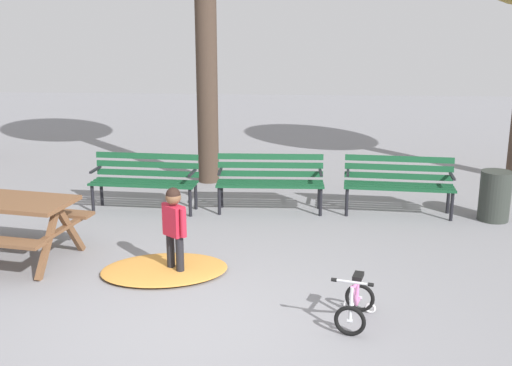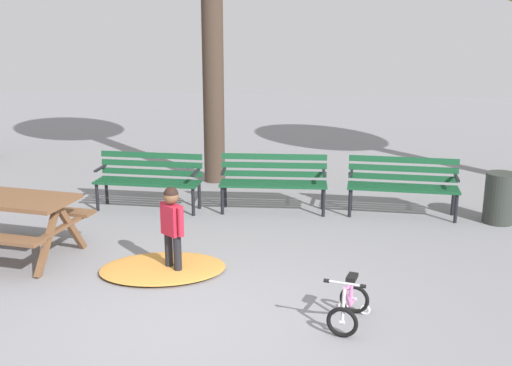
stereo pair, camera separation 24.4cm
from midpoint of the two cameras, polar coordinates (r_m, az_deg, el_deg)
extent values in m
plane|color=gray|center=(6.25, -7.08, -12.63)|extent=(36.00, 36.00, 0.00)
cube|color=brown|center=(8.66, -20.78, -2.32)|extent=(1.81, 0.55, 0.04)
cube|color=brown|center=(7.64, -19.25, -5.19)|extent=(0.16, 0.57, 0.76)
cube|color=brown|center=(8.04, -17.33, -4.03)|extent=(0.16, 0.57, 0.76)
cube|color=brown|center=(7.82, -18.30, -4.17)|extent=(0.27, 1.10, 0.04)
cube|color=#144728|center=(9.77, -10.55, 0.26)|extent=(1.60, 0.17, 0.03)
cube|color=#144728|center=(9.66, -10.77, 0.08)|extent=(1.60, 0.17, 0.03)
cube|color=#144728|center=(9.55, -10.99, -0.10)|extent=(1.60, 0.17, 0.03)
cube|color=#144728|center=(9.44, -11.22, -0.29)|extent=(1.60, 0.17, 0.03)
cube|color=#144728|center=(9.78, -10.51, 0.89)|extent=(1.60, 0.15, 0.09)
cube|color=#144728|center=(9.75, -10.54, 1.65)|extent=(1.60, 0.15, 0.09)
cube|color=#144728|center=(9.72, -10.58, 2.41)|extent=(1.60, 0.15, 0.09)
cylinder|color=black|center=(9.31, -6.74, -1.73)|extent=(0.05, 0.05, 0.44)
cylinder|color=black|center=(9.64, -6.21, -1.12)|extent=(0.05, 0.05, 0.44)
cube|color=black|center=(9.37, -6.54, 0.93)|extent=(0.07, 0.40, 0.03)
cylinder|color=black|center=(9.78, -15.28, -1.34)|extent=(0.05, 0.05, 0.44)
cylinder|color=black|center=(10.10, -14.50, -0.77)|extent=(0.05, 0.05, 0.44)
cube|color=black|center=(9.84, -15.04, 1.19)|extent=(0.07, 0.40, 0.03)
cube|color=#144728|center=(9.56, 0.57, 0.20)|extent=(1.60, 0.12, 0.03)
cube|color=#144728|center=(9.45, 0.55, 0.02)|extent=(1.60, 0.12, 0.03)
cube|color=#144728|center=(9.33, 0.53, -0.18)|extent=(1.60, 0.12, 0.03)
cube|color=#144728|center=(9.22, 0.50, -0.37)|extent=(1.60, 0.12, 0.03)
cube|color=#144728|center=(9.58, 0.58, 0.84)|extent=(1.60, 0.09, 0.09)
cube|color=#144728|center=(9.55, 0.58, 1.62)|extent=(1.60, 0.09, 0.09)
cube|color=#144728|center=(9.52, 0.58, 2.40)|extent=(1.60, 0.09, 0.09)
cylinder|color=black|center=(9.31, 5.13, -1.69)|extent=(0.05, 0.05, 0.44)
cylinder|color=black|center=(9.65, 5.03, -1.08)|extent=(0.05, 0.05, 0.44)
cube|color=black|center=(9.37, 5.13, 0.97)|extent=(0.05, 0.40, 0.03)
cylinder|color=black|center=(9.35, -4.10, -1.59)|extent=(0.05, 0.05, 0.44)
cylinder|color=black|center=(9.69, -3.86, -0.98)|extent=(0.05, 0.05, 0.44)
cube|color=black|center=(9.42, -4.02, 1.06)|extent=(0.05, 0.40, 0.03)
cube|color=#144728|center=(9.63, 12.04, -0.03)|extent=(1.60, 0.19, 0.03)
cube|color=#144728|center=(9.51, 12.08, -0.22)|extent=(1.60, 0.19, 0.03)
cube|color=#144728|center=(9.40, 12.12, -0.41)|extent=(1.60, 0.19, 0.03)
cube|color=#144728|center=(9.28, 12.16, -0.61)|extent=(1.60, 0.19, 0.03)
cube|color=#144728|center=(9.64, 12.06, 0.60)|extent=(1.60, 0.17, 0.09)
cube|color=#144728|center=(9.61, 12.10, 1.37)|extent=(1.60, 0.17, 0.09)
cube|color=#144728|center=(9.58, 12.15, 2.15)|extent=(1.60, 0.17, 0.09)
cylinder|color=black|center=(9.44, 16.63, -2.03)|extent=(0.05, 0.05, 0.44)
cylinder|color=black|center=(9.79, 16.35, -1.42)|extent=(0.05, 0.05, 0.44)
cube|color=black|center=(9.51, 16.66, 0.59)|extent=(0.07, 0.40, 0.03)
cylinder|color=black|center=(9.34, 7.49, -1.70)|extent=(0.05, 0.05, 0.44)
cylinder|color=black|center=(9.69, 7.54, -1.09)|extent=(0.05, 0.05, 0.44)
cube|color=black|center=(9.41, 7.60, 0.95)|extent=(0.07, 0.40, 0.03)
cylinder|color=black|center=(7.23, -7.88, -6.64)|extent=(0.09, 0.09, 0.47)
cube|color=black|center=(7.31, -7.83, -8.14)|extent=(0.17, 0.18, 0.06)
cylinder|color=black|center=(7.35, -8.69, -6.29)|extent=(0.09, 0.09, 0.47)
cube|color=black|center=(7.43, -8.62, -7.78)|extent=(0.17, 0.18, 0.06)
cube|color=#B71E33|center=(7.15, -8.41, -3.40)|extent=(0.28, 0.27, 0.35)
sphere|color=brown|center=(7.07, -8.50, -1.28)|extent=(0.17, 0.17, 0.17)
sphere|color=black|center=(7.06, -8.50, -1.08)|extent=(0.17, 0.17, 0.17)
cylinder|color=#B71E33|center=(7.03, -7.60, -3.61)|extent=(0.07, 0.07, 0.33)
cylinder|color=#B71E33|center=(7.27, -9.20, -3.03)|extent=(0.07, 0.07, 0.33)
torus|color=black|center=(5.99, 7.33, -12.30)|extent=(0.30, 0.12, 0.30)
cylinder|color=silver|center=(5.99, 7.33, -12.30)|extent=(0.06, 0.05, 0.04)
torus|color=black|center=(6.45, 8.31, -10.26)|extent=(0.30, 0.12, 0.30)
cylinder|color=silver|center=(6.45, 8.31, -10.26)|extent=(0.06, 0.05, 0.04)
torus|color=white|center=(6.47, 9.25, -11.13)|extent=(0.11, 0.05, 0.11)
torus|color=white|center=(6.51, 7.31, -10.91)|extent=(0.11, 0.05, 0.11)
cylinder|color=pink|center=(6.08, 7.74, -10.13)|extent=(0.11, 0.31, 0.32)
cylinder|color=pink|center=(6.23, 8.04, -9.69)|extent=(0.05, 0.08, 0.27)
cylinder|color=pink|center=(6.36, 8.13, -10.55)|extent=(0.08, 0.20, 0.05)
cylinder|color=silver|center=(5.94, 7.42, -10.84)|extent=(0.05, 0.08, 0.32)
cylinder|color=pink|center=(6.05, 7.81, -9.19)|extent=(0.11, 0.32, 0.05)
cube|color=black|center=(6.18, 8.12, -8.36)|extent=(0.13, 0.19, 0.04)
cylinder|color=silver|center=(5.87, 7.53, -8.92)|extent=(0.33, 0.11, 0.02)
cylinder|color=black|center=(5.84, 9.19, -9.10)|extent=(0.06, 0.05, 0.04)
cylinder|color=black|center=(5.90, 5.90, -8.73)|extent=(0.06, 0.05, 0.04)
ellipsoid|color=#C68438|center=(7.44, -9.22, -7.74)|extent=(1.64, 1.30, 0.07)
cylinder|color=#2D332D|center=(9.64, 20.16, -1.10)|extent=(0.44, 0.44, 0.73)
cylinder|color=#423328|center=(10.95, -5.16, 11.24)|extent=(0.37, 0.37, 4.35)
camera|label=1|loc=(0.12, -90.89, -0.24)|focal=44.12mm
camera|label=2|loc=(0.12, 89.11, 0.24)|focal=44.12mm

